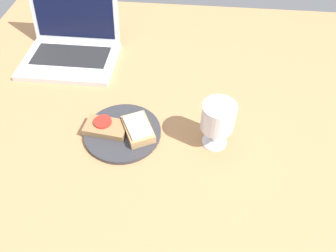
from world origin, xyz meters
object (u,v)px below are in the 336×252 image
object	(u,v)px
wine_glass	(218,118)
sandwich_with_cheese	(138,129)
laptop	(71,44)
plate	(123,132)
sandwich_with_tomato	(106,127)

from	to	relation	value
wine_glass	sandwich_with_cheese	bearing A→B (deg)	178.93
wine_glass	laptop	xyz separation A→B (cm)	(-50.24, 35.08, -5.01)
plate	sandwich_with_cheese	size ratio (longest dim) A/B	1.70
plate	sandwich_with_tomato	distance (cm)	4.92
sandwich_with_tomato	laptop	xyz separation A→B (cm)	(-19.92, 34.53, 2.38)
wine_glass	sandwich_with_tomato	bearing A→B (deg)	178.96
plate	wine_glass	size ratio (longest dim) A/B	1.54
sandwich_with_cheese	sandwich_with_tomato	bearing A→B (deg)	179.01
sandwich_with_cheese	wine_glass	size ratio (longest dim) A/B	0.90
sandwich_with_tomato	sandwich_with_cheese	xyz separation A→B (cm)	(9.15, -0.16, 0.45)
plate	sandwich_with_cheese	world-z (taller)	sandwich_with_cheese
sandwich_with_cheese	laptop	bearing A→B (deg)	129.97
sandwich_with_cheese	laptop	distance (cm)	45.30
sandwich_with_tomato	laptop	size ratio (longest dim) A/B	0.39
sandwich_with_cheese	wine_glass	xyz separation A→B (cm)	(21.17, -0.39, 6.93)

